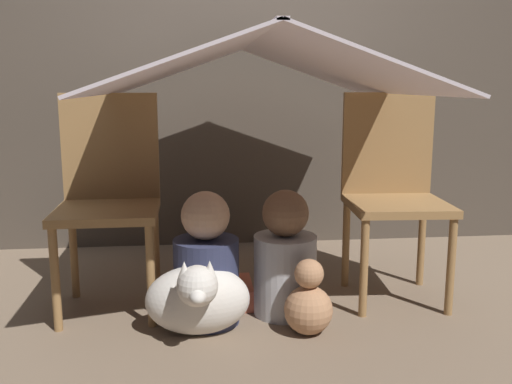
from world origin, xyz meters
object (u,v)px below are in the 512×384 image
(chair_left, at_px, (109,191))
(person_second, at_px, (285,260))
(chair_right, at_px, (393,186))
(dog, at_px, (198,298))
(person_front, at_px, (206,266))

(chair_left, height_order, person_second, chair_left)
(chair_left, relative_size, chair_right, 1.00)
(person_second, height_order, dog, person_second)
(person_front, bearing_deg, dog, -106.46)
(dog, bearing_deg, person_front, 73.54)
(chair_right, bearing_deg, dog, -154.21)
(chair_right, distance_m, dog, 1.07)
(person_front, height_order, dog, person_front)
(chair_left, xyz_separation_m, chair_right, (1.31, -0.00, 0.00))
(person_second, bearing_deg, chair_left, 165.95)
(person_front, distance_m, dog, 0.16)
(chair_right, distance_m, person_front, 0.96)
(chair_left, distance_m, dog, 0.66)
(dog, bearing_deg, chair_left, 135.21)
(chair_right, relative_size, person_second, 1.73)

